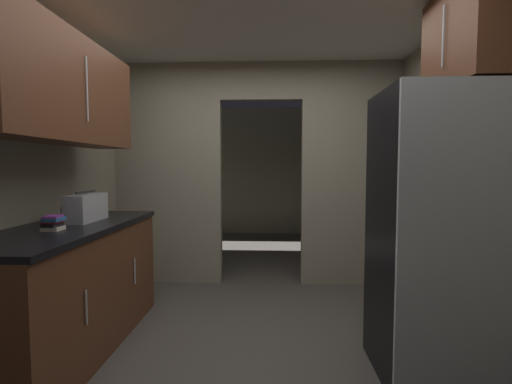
# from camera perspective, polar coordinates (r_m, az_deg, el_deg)

# --- Properties ---
(ground) EXTENTS (20.00, 20.00, 0.00)m
(ground) POSITION_cam_1_polar(r_m,az_deg,el_deg) (2.99, -1.57, -23.40)
(ground) COLOR #47423D
(kitchen_overhead_slab) EXTENTS (3.71, 7.49, 0.06)m
(kitchen_overhead_slab) POSITION_cam_1_polar(r_m,az_deg,el_deg) (3.41, -0.96, 24.86)
(kitchen_overhead_slab) COLOR silver
(kitchen_partition) EXTENTS (3.31, 0.12, 2.56)m
(kitchen_partition) POSITION_cam_1_polar(r_m,az_deg,el_deg) (4.40, -0.20, 3.55)
(kitchen_partition) COLOR gray
(kitchen_partition) RESTS_ON ground
(adjoining_room_shell) EXTENTS (3.31, 3.37, 2.56)m
(adjoining_room_shell) POSITION_cam_1_polar(r_m,az_deg,el_deg) (6.62, 0.88, 3.06)
(adjoining_room_shell) COLOR gray
(adjoining_room_shell) RESTS_ON ground
(refrigerator) EXTENTS (0.72, 0.75, 1.85)m
(refrigerator) POSITION_cam_1_polar(r_m,az_deg,el_deg) (2.70, 25.52, -6.00)
(refrigerator) COLOR black
(refrigerator) RESTS_ON ground
(lower_cabinet_run) EXTENTS (0.70, 1.87, 0.94)m
(lower_cabinet_run) POSITION_cam_1_polar(r_m,az_deg,el_deg) (3.18, -26.49, -12.99)
(lower_cabinet_run) COLOR brown
(lower_cabinet_run) RESTS_ON ground
(upper_cabinet_counterside) EXTENTS (0.36, 1.69, 0.76)m
(upper_cabinet_counterside) POSITION_cam_1_polar(r_m,az_deg,el_deg) (3.10, -27.31, 13.63)
(upper_cabinet_counterside) COLOR brown
(upper_cabinet_fridgeside) EXTENTS (0.36, 0.79, 0.66)m
(upper_cabinet_fridgeside) POSITION_cam_1_polar(r_m,az_deg,el_deg) (2.98, 29.89, 19.80)
(upper_cabinet_fridgeside) COLOR brown
(boombox) EXTENTS (0.17, 0.42, 0.24)m
(boombox) POSITION_cam_1_polar(r_m,az_deg,el_deg) (3.26, -24.35, -2.18)
(boombox) COLOR #B2B2B7
(boombox) RESTS_ON lower_cabinet_run
(book_stack) EXTENTS (0.12, 0.14, 0.10)m
(book_stack) POSITION_cam_1_polar(r_m,az_deg,el_deg) (2.89, -28.38, -4.14)
(book_stack) COLOR beige
(book_stack) RESTS_ON lower_cabinet_run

